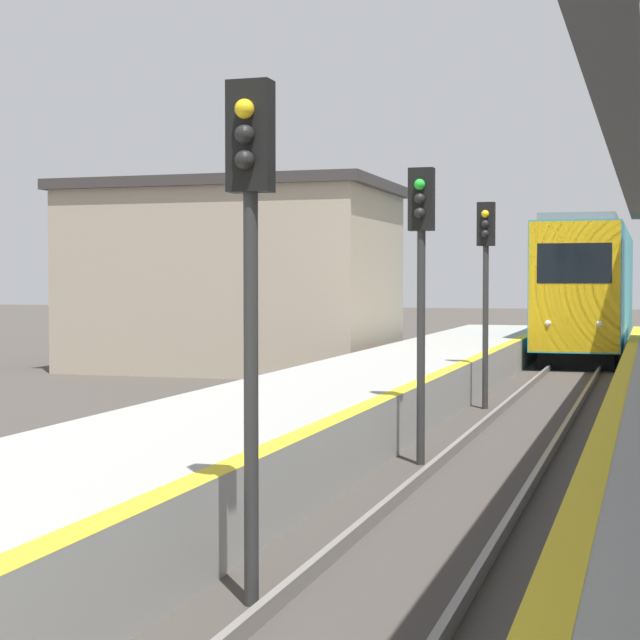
# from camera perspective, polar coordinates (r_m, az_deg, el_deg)

# --- Properties ---
(train) EXTENTS (2.64, 17.85, 4.66)m
(train) POSITION_cam_1_polar(r_m,az_deg,el_deg) (40.48, 14.24, 1.64)
(train) COLOR black
(train) RESTS_ON ground
(signal_near) EXTENTS (0.36, 0.31, 4.28)m
(signal_near) POSITION_cam_1_polar(r_m,az_deg,el_deg) (8.68, -3.75, 4.33)
(signal_near) COLOR #2D2D2D
(signal_near) RESTS_ON ground
(signal_mid) EXTENTS (0.36, 0.31, 4.28)m
(signal_mid) POSITION_cam_1_polar(r_m,az_deg,el_deg) (15.43, 5.41, 3.36)
(signal_mid) COLOR #2D2D2D
(signal_mid) RESTS_ON ground
(signal_far) EXTENTS (0.36, 0.31, 4.28)m
(signal_far) POSITION_cam_1_polar(r_m,az_deg,el_deg) (22.33, 8.83, 2.96)
(signal_far) COLOR #2D2D2D
(signal_far) RESTS_ON ground
(station_building) EXTENTS (9.37, 6.45, 5.54)m
(station_building) POSITION_cam_1_polar(r_m,az_deg,el_deg) (32.08, -4.57, 2.33)
(station_building) COLOR tan
(station_building) RESTS_ON ground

